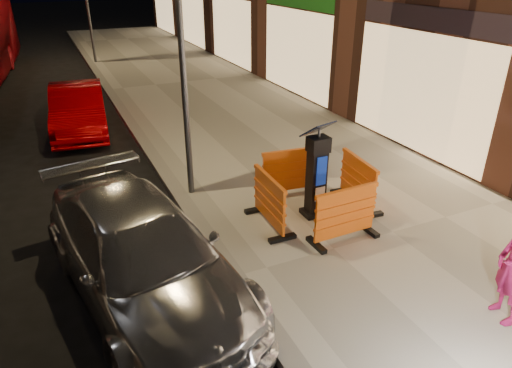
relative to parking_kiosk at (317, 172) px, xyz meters
name	(u,v)px	position (x,y,z in m)	size (l,w,h in m)	color
ground_plane	(236,284)	(-2.07, -1.13, -1.01)	(120.00, 120.00, 0.00)	black
sidewalk	(392,235)	(0.93, -1.13, -0.94)	(6.00, 60.00, 0.15)	#9B988D
kerb	(236,280)	(-2.07, -1.13, -0.94)	(0.30, 60.00, 0.15)	slate
parking_kiosk	(317,172)	(0.00, 0.00, 0.00)	(0.55, 0.55, 1.73)	black
barrier_front	(345,215)	(0.00, -0.95, -0.38)	(1.24, 0.51, 0.96)	#E15D12
barrier_back	(291,172)	(0.00, 0.95, -0.38)	(1.24, 0.51, 0.96)	#E15D12
barrier_kerbside	(269,201)	(-0.95, 0.00, -0.38)	(1.24, 0.51, 0.96)	#E15D12
barrier_bldgside	(358,182)	(0.95, 0.00, -0.38)	(1.24, 0.51, 0.96)	#E15D12
car_silver	(148,293)	(-3.35, -0.78, -1.01)	(1.94, 4.78, 1.39)	#B3B3B8
car_red	(82,131)	(-3.45, 7.20, -1.01)	(1.41, 4.05, 1.33)	#960106
street_lamp_mid	(181,42)	(-1.82, 1.87, 2.14)	(0.12, 0.12, 6.00)	#3F3F44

